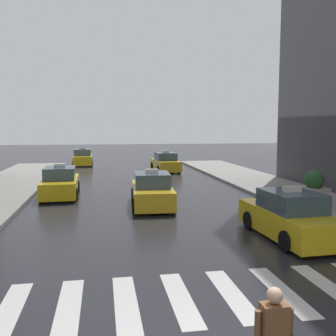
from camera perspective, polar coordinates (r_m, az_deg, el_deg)
The scene contains 7 objects.
crosswalk_markings at distance 9.07m, azimuth 5.74°, elevation -18.48°, with size 11.30×2.80×0.01m.
taxi_lead at distance 13.74m, azimuth 17.70°, elevation -7.00°, with size 2.08×4.61×1.80m.
taxi_second at distance 18.29m, azimuth -2.41°, elevation -3.48°, with size 2.12×4.63×1.80m.
taxi_third at distance 21.62m, azimuth -15.78°, elevation -2.22°, with size 2.01×4.58×1.80m.
taxi_fourth at distance 32.61m, azimuth -0.41°, elevation 0.76°, with size 2.11×4.62×1.80m.
taxi_fifth at distance 38.82m, azimuth -12.64°, elevation 1.47°, with size 2.05×4.60×1.80m.
planter_mid_block at distance 19.24m, azimuth 20.96°, elevation -2.96°, with size 1.10×1.10×1.60m.
Camera 1 is at (-2.25, -4.94, 3.78)m, focal length 40.82 mm.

